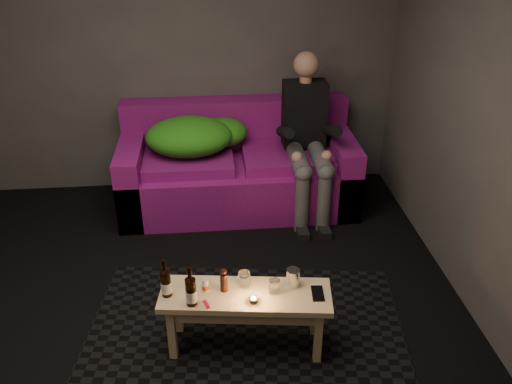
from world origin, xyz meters
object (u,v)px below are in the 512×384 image
Objects in this scene: sofa at (238,169)px; beer_bottle_a at (166,282)px; person at (307,134)px; coffee_table at (245,303)px; beer_bottle_b at (191,291)px; steel_cup at (293,278)px.

sofa reaches higher than beer_bottle_a.
beer_bottle_a is at bearing -123.99° from person.
sofa reaches higher than coffee_table.
beer_bottle_b is at bearing -32.97° from beer_bottle_a.
coffee_table is 0.51m from beer_bottle_a.
beer_bottle_b is 0.64m from steel_cup.
person is 12.15× the size of steel_cup.
coffee_table is (-0.07, -1.93, 0.02)m from sofa.
coffee_table is 0.38m from beer_bottle_b.
sofa is 1.93m from coffee_table.
person reaches higher than coffee_table.
coffee_table is at bearing -111.31° from person.
sofa is at bearing 73.73° from beer_bottle_a.
person is at bearing 60.98° from beer_bottle_b.
steel_cup is (0.23, -1.87, 0.16)m from sofa.
coffee_table is 0.34m from steel_cup.
person reaches higher than beer_bottle_a.
person is at bearing 77.36° from steel_cup.
sofa reaches higher than beer_bottle_b.
sofa is at bearing 87.78° from coffee_table.
coffee_table is at bearing -92.22° from sofa.
person reaches higher than beer_bottle_b.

